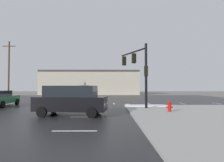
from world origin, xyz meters
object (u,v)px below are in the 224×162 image
Objects in this scene: sedan_white at (59,95)px; utility_pole_distant at (9,68)px; fire_hydrant at (169,106)px; suv_black at (71,100)px; sedan_green at (0,98)px; traffic_signal_mast at (138,66)px.

utility_pole_distant reaches higher than sedan_white.
fire_hydrant is 0.16× the size of suv_black.
traffic_signal_mast is at bearing -97.81° from sedan_green.
fire_hydrant is 0.17× the size of sedan_green.
traffic_signal_mast is 26.05m from utility_pole_distant.
sedan_green is at bearing 61.62° from traffic_signal_mast.
sedan_green is 1.00× the size of sedan_white.
fire_hydrant is at bearing -48.82° from sedan_white.
sedan_white is (4.16, 6.42, 0.00)m from sedan_green.
utility_pole_distant is (-11.08, 8.41, 4.32)m from sedan_white.
sedan_green is (-13.48, 1.32, -3.05)m from traffic_signal_mast.
suv_black is 1.08× the size of sedan_white.
suv_black is at bearing -75.03° from sedan_white.
suv_black is 26.04m from utility_pole_distant.
sedan_green and sedan_white have the same top height.
traffic_signal_mast is 13.88m from sedan_green.
traffic_signal_mast is 5.27m from fire_hydrant.
fire_hydrant is at bearing -110.27° from sedan_green.
traffic_signal_mast is 7.07× the size of fire_hydrant.
suv_black is 13.04m from sedan_white.
suv_black is 0.50× the size of utility_pole_distant.
utility_pole_distant is at bearing 138.24° from fire_hydrant.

